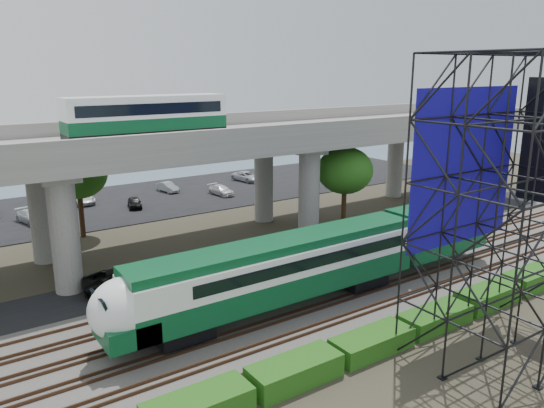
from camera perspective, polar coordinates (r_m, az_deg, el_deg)
ground at (r=31.37m, az=3.64°, el=-12.82°), size 140.00×140.00×0.00m
ballast_bed at (r=32.76m, az=1.45°, el=-11.37°), size 90.00×12.00×0.20m
service_road at (r=39.41m, az=-5.84°, el=-6.96°), size 90.00×5.00×0.08m
parking_lot at (r=60.24m, az=-16.62°, el=0.03°), size 90.00×18.00×0.08m
harbor_water at (r=81.07m, az=-21.48°, el=3.19°), size 140.00×40.00×0.03m
rail_tracks at (r=32.68m, az=1.45°, el=-11.08°), size 90.00×9.52×0.16m
commuter_train at (r=32.68m, az=4.09°, el=-6.16°), size 29.30×3.06×4.30m
overpass at (r=42.03m, az=-9.97°, el=5.79°), size 80.00×12.00×12.40m
scaffold_tower at (r=28.43m, az=24.59°, el=-0.89°), size 9.36×6.36×15.00m
hedge_strip at (r=28.89m, az=10.70°, el=-14.35°), size 34.60×1.80×1.20m
trees at (r=41.06m, az=-15.59°, el=1.52°), size 40.94×16.94×7.69m
suv at (r=36.51m, az=-15.44°, el=-7.86°), size 5.88×3.77×1.51m
parked_cars at (r=59.96m, az=-15.89°, el=0.64°), size 37.61×9.56×1.26m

